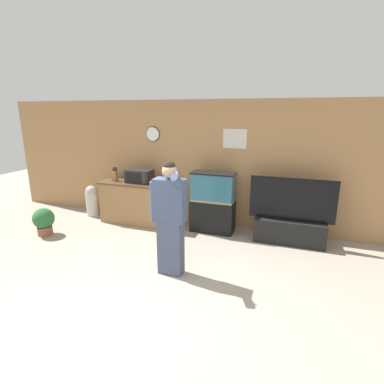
{
  "coord_description": "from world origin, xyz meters",
  "views": [
    {
      "loc": [
        1.67,
        -2.96,
        2.38
      ],
      "look_at": [
        0.06,
        1.64,
        1.05
      ],
      "focal_mm": 28.0,
      "sensor_mm": 36.0,
      "label": 1
    }
  ],
  "objects_px": {
    "aquarium_on_stand": "(213,202)",
    "tv_on_stand": "(290,224)",
    "potted_plant": "(44,220)",
    "trash_bin": "(92,200)",
    "microwave": "(139,176)",
    "knife_block": "(115,176)",
    "counter_island": "(138,203)",
    "person_standing": "(170,217)"
  },
  "relations": [
    {
      "from": "aquarium_on_stand",
      "to": "tv_on_stand",
      "type": "height_order",
      "value": "tv_on_stand"
    },
    {
      "from": "potted_plant",
      "to": "trash_bin",
      "type": "distance_m",
      "value": 1.29
    },
    {
      "from": "microwave",
      "to": "knife_block",
      "type": "bearing_deg",
      "value": -174.92
    },
    {
      "from": "counter_island",
      "to": "tv_on_stand",
      "type": "bearing_deg",
      "value": -0.18
    },
    {
      "from": "person_standing",
      "to": "trash_bin",
      "type": "relative_size",
      "value": 2.41
    },
    {
      "from": "counter_island",
      "to": "person_standing",
      "type": "xyz_separation_m",
      "value": [
        1.51,
        -1.73,
        0.44
      ]
    },
    {
      "from": "person_standing",
      "to": "tv_on_stand",
      "type": "bearing_deg",
      "value": 46.21
    },
    {
      "from": "potted_plant",
      "to": "aquarium_on_stand",
      "type": "bearing_deg",
      "value": 22.64
    },
    {
      "from": "tv_on_stand",
      "to": "potted_plant",
      "type": "relative_size",
      "value": 2.78
    },
    {
      "from": "counter_island",
      "to": "knife_block",
      "type": "relative_size",
      "value": 5.33
    },
    {
      "from": "tv_on_stand",
      "to": "person_standing",
      "type": "distance_m",
      "value": 2.44
    },
    {
      "from": "aquarium_on_stand",
      "to": "tv_on_stand",
      "type": "relative_size",
      "value": 0.81
    },
    {
      "from": "aquarium_on_stand",
      "to": "tv_on_stand",
      "type": "bearing_deg",
      "value": -2.55
    },
    {
      "from": "trash_bin",
      "to": "counter_island",
      "type": "bearing_deg",
      "value": -2.33
    },
    {
      "from": "aquarium_on_stand",
      "to": "potted_plant",
      "type": "bearing_deg",
      "value": -157.36
    },
    {
      "from": "microwave",
      "to": "person_standing",
      "type": "distance_m",
      "value": 2.28
    },
    {
      "from": "microwave",
      "to": "trash_bin",
      "type": "height_order",
      "value": "microwave"
    },
    {
      "from": "counter_island",
      "to": "potted_plant",
      "type": "distance_m",
      "value": 1.87
    },
    {
      "from": "microwave",
      "to": "person_standing",
      "type": "height_order",
      "value": "person_standing"
    },
    {
      "from": "microwave",
      "to": "knife_block",
      "type": "xyz_separation_m",
      "value": [
        -0.58,
        -0.05,
        -0.02
      ]
    },
    {
      "from": "microwave",
      "to": "person_standing",
      "type": "xyz_separation_m",
      "value": [
        1.45,
        -1.75,
        -0.15
      ]
    },
    {
      "from": "trash_bin",
      "to": "knife_block",
      "type": "bearing_deg",
      "value": -6.52
    },
    {
      "from": "knife_block",
      "to": "person_standing",
      "type": "bearing_deg",
      "value": -39.94
    },
    {
      "from": "microwave",
      "to": "knife_block",
      "type": "distance_m",
      "value": 0.58
    },
    {
      "from": "counter_island",
      "to": "trash_bin",
      "type": "xyz_separation_m",
      "value": [
        -1.24,
        0.05,
        -0.09
      ]
    },
    {
      "from": "aquarium_on_stand",
      "to": "potted_plant",
      "type": "relative_size",
      "value": 2.24
    },
    {
      "from": "microwave",
      "to": "tv_on_stand",
      "type": "bearing_deg",
      "value": -0.55
    },
    {
      "from": "potted_plant",
      "to": "trash_bin",
      "type": "bearing_deg",
      "value": 82.5
    },
    {
      "from": "person_standing",
      "to": "trash_bin",
      "type": "distance_m",
      "value": 3.32
    },
    {
      "from": "microwave",
      "to": "person_standing",
      "type": "bearing_deg",
      "value": -50.33
    },
    {
      "from": "counter_island",
      "to": "person_standing",
      "type": "relative_size",
      "value": 0.95
    },
    {
      "from": "tv_on_stand",
      "to": "person_standing",
      "type": "height_order",
      "value": "person_standing"
    },
    {
      "from": "counter_island",
      "to": "trash_bin",
      "type": "relative_size",
      "value": 2.28
    },
    {
      "from": "knife_block",
      "to": "tv_on_stand",
      "type": "distance_m",
      "value": 3.73
    },
    {
      "from": "aquarium_on_stand",
      "to": "trash_bin",
      "type": "distance_m",
      "value": 2.92
    },
    {
      "from": "counter_island",
      "to": "microwave",
      "type": "relative_size",
      "value": 3.01
    },
    {
      "from": "tv_on_stand",
      "to": "person_standing",
      "type": "relative_size",
      "value": 0.88
    },
    {
      "from": "tv_on_stand",
      "to": "potted_plant",
      "type": "xyz_separation_m",
      "value": [
        -4.56,
        -1.22,
        -0.06
      ]
    },
    {
      "from": "counter_island",
      "to": "tv_on_stand",
      "type": "relative_size",
      "value": 1.07
    },
    {
      "from": "knife_block",
      "to": "tv_on_stand",
      "type": "height_order",
      "value": "tv_on_stand"
    },
    {
      "from": "trash_bin",
      "to": "microwave",
      "type": "bearing_deg",
      "value": -1.36
    },
    {
      "from": "aquarium_on_stand",
      "to": "potted_plant",
      "type": "height_order",
      "value": "aquarium_on_stand"
    }
  ]
}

